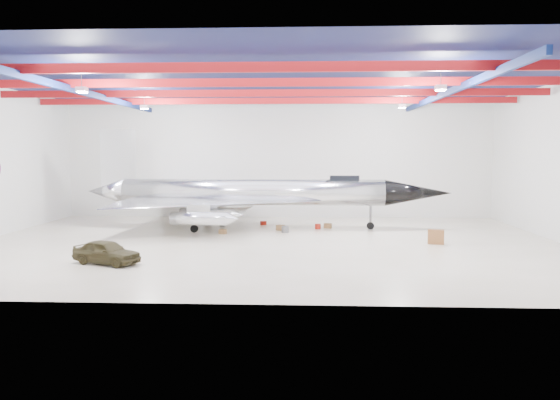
{
  "coord_description": "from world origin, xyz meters",
  "views": [
    {
      "loc": [
        2.62,
        -36.6,
        6.17
      ],
      "look_at": [
        0.83,
        2.0,
        2.77
      ],
      "focal_mm": 35.0,
      "sensor_mm": 36.0,
      "label": 1
    }
  ],
  "objects": [
    {
      "name": "jeep",
      "position": [
        -8.35,
        -7.31,
        0.67
      ],
      "size": [
        4.23,
        2.9,
        1.34
      ],
      "primitive_type": "imported",
      "rotation": [
        0.0,
        0.0,
        1.2
      ],
      "color": "#36301B",
      "rests_on": "floor"
    },
    {
      "name": "floor",
      "position": [
        0.0,
        0.0,
        0.0
      ],
      "size": [
        40.0,
        40.0,
        0.0
      ],
      "primitive_type": "plane",
      "color": "beige",
      "rests_on": "ground"
    },
    {
      "name": "jet_aircraft",
      "position": [
        -1.69,
        7.19,
        2.64
      ],
      "size": [
        29.54,
        17.26,
        8.06
      ],
      "rotation": [
        0.0,
        0.0,
        -0.02
      ],
      "color": "silver",
      "rests_on": "floor"
    },
    {
      "name": "toolbox_red",
      "position": [
        -0.94,
        9.3,
        0.16
      ],
      "size": [
        0.58,
        0.53,
        0.32
      ],
      "primitive_type": "cube",
      "rotation": [
        0.0,
        0.0,
        0.43
      ],
      "color": "#9F1C0F",
      "rests_on": "floor"
    },
    {
      "name": "crate_small",
      "position": [
        -4.28,
        8.36,
        0.15
      ],
      "size": [
        0.45,
        0.38,
        0.3
      ],
      "primitive_type": "cube",
      "rotation": [
        0.0,
        0.0,
        0.08
      ],
      "color": "#59595B",
      "rests_on": "floor"
    },
    {
      "name": "ceiling_structure",
      "position": [
        0.0,
        0.0,
        10.32
      ],
      "size": [
        39.5,
        29.5,
        1.08
      ],
      "color": "maroon",
      "rests_on": "ceiling"
    },
    {
      "name": "oil_barrel",
      "position": [
        0.67,
        6.17,
        0.21
      ],
      "size": [
        0.73,
        0.67,
        0.42
      ],
      "primitive_type": "cube",
      "rotation": [
        0.0,
        0.0,
        -0.38
      ],
      "color": "olive",
      "rests_on": "floor"
    },
    {
      "name": "tool_chest",
      "position": [
        3.65,
        6.99,
        0.21
      ],
      "size": [
        0.51,
        0.51,
        0.42
      ],
      "primitive_type": "cylinder",
      "rotation": [
        0.0,
        0.0,
        0.1
      ],
      "color": "#9F1C0F",
      "rests_on": "floor"
    },
    {
      "name": "ceiling",
      "position": [
        0.0,
        0.0,
        11.0
      ],
      "size": [
        40.0,
        40.0,
        0.0
      ],
      "primitive_type": "plane",
      "rotation": [
        3.14,
        0.0,
        0.0
      ],
      "color": "#0A0F38",
      "rests_on": "wall_back"
    },
    {
      "name": "crate_ply",
      "position": [
        -3.61,
        4.01,
        0.18
      ],
      "size": [
        0.6,
        0.54,
        0.35
      ],
      "primitive_type": "cube",
      "rotation": [
        0.0,
        0.0,
        -0.32
      ],
      "color": "olive",
      "rests_on": "floor"
    },
    {
      "name": "desk",
      "position": [
        11.43,
        0.17,
        0.49
      ],
      "size": [
        1.16,
        0.77,
        0.98
      ],
      "primitive_type": "cube",
      "rotation": [
        0.0,
        0.0,
        -0.24
      ],
      "color": "brown",
      "rests_on": "floor"
    },
    {
      "name": "parts_bin",
      "position": [
        4.47,
        7.55,
        0.2
      ],
      "size": [
        0.68,
        0.61,
        0.39
      ],
      "primitive_type": "cube",
      "rotation": [
        0.0,
        0.0,
        -0.34
      ],
      "color": "olive",
      "rests_on": "floor"
    },
    {
      "name": "engine_drum",
      "position": [
        1.09,
        4.9,
        0.25
      ],
      "size": [
        0.64,
        0.64,
        0.49
      ],
      "primitive_type": "cylinder",
      "rotation": [
        0.0,
        0.0,
        -0.19
      ],
      "color": "#59595B",
      "rests_on": "floor"
    },
    {
      "name": "wall_back",
      "position": [
        0.0,
        15.0,
        5.5
      ],
      "size": [
        40.0,
        0.0,
        40.0
      ],
      "primitive_type": "plane",
      "rotation": [
        1.57,
        0.0,
        0.0
      ],
      "color": "silver",
      "rests_on": "floor"
    }
  ]
}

